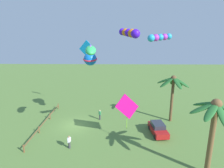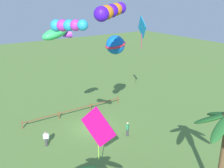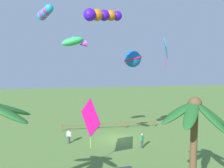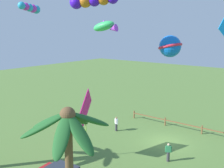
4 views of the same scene
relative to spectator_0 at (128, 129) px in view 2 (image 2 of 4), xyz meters
name	(u,v)px [view 2 (image 2 of 4)]	position (x,y,z in m)	size (l,w,h in m)	color
ground_plane	(94,128)	(2.00, -3.43, -0.81)	(120.00, 120.00, 0.00)	#567A38
rail_fence	(75,110)	(2.14, -7.80, -0.20)	(13.06, 0.12, 0.95)	brown
spectator_0	(128,129)	(0.00, 0.00, 0.00)	(0.48, 0.40, 1.59)	#38383D
spectator_1	(46,139)	(7.69, -2.91, 0.00)	(0.51, 0.37, 1.59)	#38383D
kite_diamond_0	(98,128)	(5.81, 3.79, 3.59)	(1.42, 2.94, 4.49)	#CB0C74
kite_ball_1	(115,45)	(0.79, -1.14, 8.70)	(2.13, 2.13, 1.80)	blue
kite_fish_2	(57,33)	(7.00, -0.22, 10.36)	(2.70, 1.40, 1.32)	#32BB5E
kite_diamond_3	(142,28)	(-3.46, -2.32, 9.89)	(1.01, 2.40, 3.56)	#1192ED
kite_tube_4	(67,25)	(9.08, 6.35, 11.70)	(1.28, 2.37, 0.76)	#2298CD
kite_tube_5	(110,11)	(4.78, 3.95, 12.16)	(3.38, 2.24, 1.17)	#4011D7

